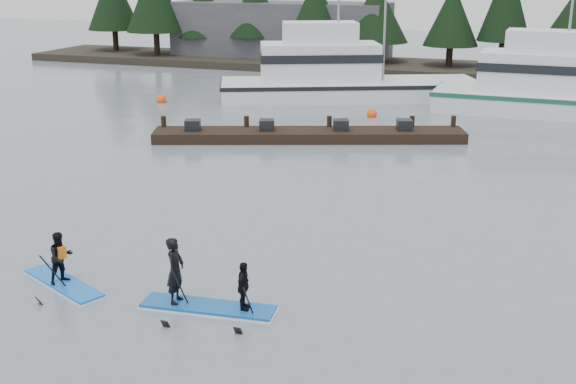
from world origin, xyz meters
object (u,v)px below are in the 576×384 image
(floating_dock, at_px, (309,135))
(paddleboard_solo, at_px, (62,265))
(fishing_boat_large, at_px, (342,88))
(fishing_boat_medium, at_px, (567,103))
(paddleboard_duo, at_px, (203,286))

(floating_dock, relative_size, paddleboard_solo, 5.05)
(fishing_boat_large, distance_m, floating_dock, 11.27)
(floating_dock, bearing_deg, fishing_boat_medium, 22.55)
(fishing_boat_medium, xyz_separation_m, paddleboard_duo, (-8.59, -28.16, -0.04))
(floating_dock, xyz_separation_m, paddleboard_duo, (3.00, -17.64, 0.36))
(fishing_boat_medium, distance_m, paddleboard_solo, 30.85)
(fishing_boat_large, height_order, paddleboard_solo, fishing_boat_large)
(fishing_boat_medium, relative_size, paddleboard_solo, 5.28)
(fishing_boat_large, relative_size, paddleboard_solo, 5.58)
(paddleboard_solo, bearing_deg, floating_dock, 111.58)
(fishing_boat_large, relative_size, paddleboard_duo, 4.88)
(fishing_boat_medium, distance_m, floating_dock, 15.66)
(fishing_boat_large, distance_m, paddleboard_duo, 29.15)
(floating_dock, relative_size, paddleboard_duo, 4.41)
(fishing_boat_medium, distance_m, paddleboard_duo, 29.44)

